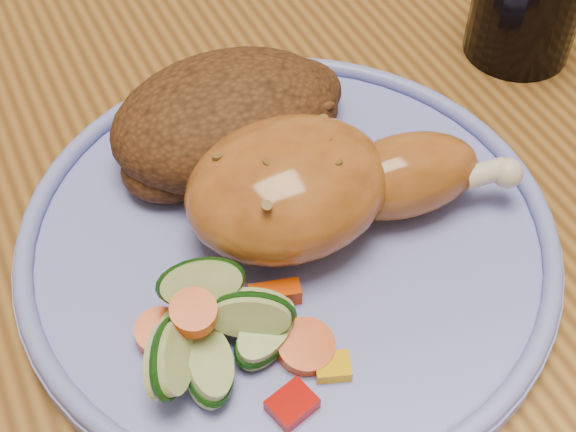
% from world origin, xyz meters
% --- Properties ---
extents(dining_table, '(0.90, 1.40, 0.75)m').
position_xyz_m(dining_table, '(0.00, 0.00, 0.67)').
color(dining_table, brown).
rests_on(dining_table, ground).
extents(plate, '(0.28, 0.28, 0.01)m').
position_xyz_m(plate, '(-0.01, -0.06, 0.76)').
color(plate, '#727CD8').
rests_on(plate, dining_table).
extents(plate_rim, '(0.28, 0.28, 0.01)m').
position_xyz_m(plate_rim, '(-0.01, -0.06, 0.77)').
color(plate_rim, '#727CD8').
rests_on(plate_rim, plate).
extents(chicken_leg, '(0.17, 0.09, 0.06)m').
position_xyz_m(chicken_leg, '(0.00, -0.06, 0.79)').
color(chicken_leg, '#A75D23').
rests_on(chicken_leg, plate).
extents(rice_pilaf, '(0.14, 0.10, 0.06)m').
position_xyz_m(rice_pilaf, '(-0.02, 0.01, 0.78)').
color(rice_pilaf, '#4C2A13').
rests_on(rice_pilaf, plate).
extents(vegetable_pile, '(0.10, 0.09, 0.05)m').
position_xyz_m(vegetable_pile, '(-0.07, -0.11, 0.78)').
color(vegetable_pile, '#A50A05').
rests_on(vegetable_pile, plate).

